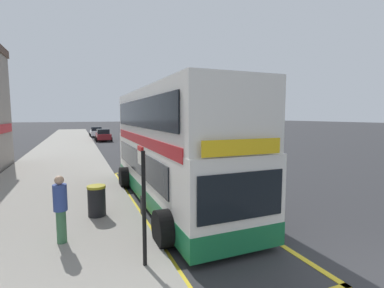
# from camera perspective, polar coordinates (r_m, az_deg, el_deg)

# --- Properties ---
(ground_plane) EXTENTS (260.00, 260.00, 0.00)m
(ground_plane) POSITION_cam_1_polar(r_m,az_deg,el_deg) (35.56, -12.96, 0.20)
(ground_plane) COLOR #333335
(pavement_near) EXTENTS (6.00, 76.00, 0.14)m
(pavement_near) POSITION_cam_1_polar(r_m,az_deg,el_deg) (35.09, -24.31, -0.13)
(pavement_near) COLOR gray
(pavement_near) RESTS_ON ground
(double_decker_bus) EXTENTS (3.27, 10.18, 4.40)m
(double_decker_bus) POSITION_cam_1_polar(r_m,az_deg,el_deg) (10.91, -4.28, -1.29)
(double_decker_bus) COLOR white
(double_decker_bus) RESTS_ON ground
(bus_bay_markings) EXTENTS (3.11, 13.16, 0.01)m
(bus_bay_markings) POSITION_cam_1_polar(r_m,az_deg,el_deg) (11.24, -3.93, -11.82)
(bus_bay_markings) COLOR yellow
(bus_bay_markings) RESTS_ON ground
(bus_stop_sign) EXTENTS (0.09, 0.51, 2.61)m
(bus_stop_sign) POSITION_cam_1_polar(r_m,az_deg,el_deg) (6.22, -10.06, -10.42)
(bus_stop_sign) COLOR black
(bus_stop_sign) RESTS_ON pavement_near
(parked_car_maroon_behind) EXTENTS (2.09, 4.20, 1.62)m
(parked_car_maroon_behind) POSITION_cam_1_polar(r_m,az_deg,el_deg) (39.13, -17.85, 1.74)
(parked_car_maroon_behind) COLOR maroon
(parked_car_maroon_behind) RESTS_ON ground
(parked_car_teal_far) EXTENTS (2.09, 4.20, 1.62)m
(parked_car_teal_far) POSITION_cam_1_polar(r_m,az_deg,el_deg) (38.30, -5.99, 1.91)
(parked_car_teal_far) COLOR #196066
(parked_car_teal_far) RESTS_ON ground
(parked_car_white_across) EXTENTS (2.09, 4.20, 1.62)m
(parked_car_white_across) POSITION_cam_1_polar(r_m,az_deg,el_deg) (46.99, -19.12, 2.35)
(parked_car_white_across) COLOR silver
(parked_car_white_across) RESTS_ON ground
(pedestrian_waiting_near_sign) EXTENTS (0.34, 0.34, 1.76)m
(pedestrian_waiting_near_sign) POSITION_cam_1_polar(r_m,az_deg,el_deg) (8.01, -25.48, -11.53)
(pedestrian_waiting_near_sign) COLOR #3F724C
(pedestrian_waiting_near_sign) RESTS_ON pavement_near
(litter_bin) EXTENTS (0.59, 0.59, 1.01)m
(litter_bin) POSITION_cam_1_polar(r_m,az_deg,el_deg) (9.77, -19.04, -10.95)
(litter_bin) COLOR black
(litter_bin) RESTS_ON pavement_near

